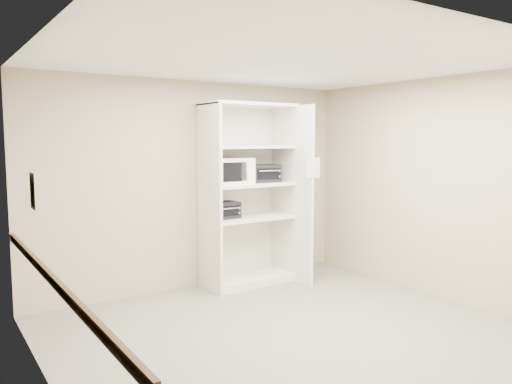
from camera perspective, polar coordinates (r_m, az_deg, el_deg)
floor at (r=5.26m, az=3.74°, el=-15.71°), size 4.50×4.00×0.01m
ceiling at (r=4.94m, az=3.96°, el=14.78°), size 4.50×4.00×0.01m
wall_back at (r=6.61m, az=-6.82°, el=0.80°), size 4.50×0.02×2.70m
wall_front at (r=3.57m, az=23.91°, el=-4.09°), size 4.50×0.02×2.70m
wall_left at (r=3.98m, az=-22.78°, el=-3.06°), size 0.02×4.00×2.70m
wall_right at (r=6.54m, az=19.65°, el=0.44°), size 0.02×4.00×2.70m
shelving_unit at (r=6.71m, az=-0.56°, el=-0.96°), size 1.24×0.92×2.42m
microwave at (r=6.52m, az=-3.15°, el=2.42°), size 0.56×0.43×0.34m
toaster_oven_upper at (r=6.77m, az=0.84°, el=2.15°), size 0.45×0.35×0.24m
toaster_oven_lower at (r=6.54m, az=-3.79°, el=-2.07°), size 0.40×0.31×0.21m
paper_sign at (r=6.50m, az=6.58°, el=2.77°), size 0.20×0.02×0.26m
chair_rail at (r=4.07m, az=-22.21°, el=-9.30°), size 0.04×3.98×0.08m
wall_poster at (r=4.52m, az=-24.13°, el=0.12°), size 0.01×0.22×0.31m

